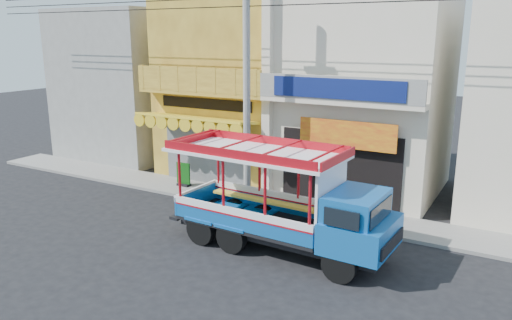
# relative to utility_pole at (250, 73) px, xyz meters

# --- Properties ---
(ground) EXTENTS (90.00, 90.00, 0.00)m
(ground) POSITION_rel_utility_pole_xyz_m (0.85, -3.30, -5.03)
(ground) COLOR black
(ground) RESTS_ON ground
(sidewalk) EXTENTS (30.00, 2.00, 0.12)m
(sidewalk) POSITION_rel_utility_pole_xyz_m (0.85, 0.70, -4.97)
(sidewalk) COLOR slate
(sidewalk) RESTS_ON ground
(shophouse_left) EXTENTS (6.00, 7.50, 8.24)m
(shophouse_left) POSITION_rel_utility_pole_xyz_m (-3.15, 4.66, -0.92)
(shophouse_left) COLOR #A47624
(shophouse_left) RESTS_ON ground
(shophouse_right) EXTENTS (6.00, 6.75, 8.24)m
(shophouse_right) POSITION_rel_utility_pole_xyz_m (2.85, 4.66, -0.93)
(shophouse_right) COLOR beige
(shophouse_right) RESTS_ON ground
(party_pilaster) EXTENTS (0.35, 0.30, 8.00)m
(party_pilaster) POSITION_rel_utility_pole_xyz_m (-0.15, 1.55, -1.03)
(party_pilaster) COLOR beige
(party_pilaster) RESTS_ON ground
(filler_building_left) EXTENTS (6.00, 6.00, 7.60)m
(filler_building_left) POSITION_rel_utility_pole_xyz_m (-10.15, 4.70, -1.23)
(filler_building_left) COLOR gray
(filler_building_left) RESTS_ON ground
(utility_pole) EXTENTS (28.00, 0.26, 9.00)m
(utility_pole) POSITION_rel_utility_pole_xyz_m (0.00, 0.00, 0.00)
(utility_pole) COLOR gray
(utility_pole) RESTS_ON ground
(songthaew_truck) EXTENTS (7.01, 2.61, 3.23)m
(songthaew_truck) POSITION_rel_utility_pole_xyz_m (3.14, -2.84, -3.48)
(songthaew_truck) COLOR black
(songthaew_truck) RESTS_ON ground
(green_sign) EXTENTS (0.65, 0.30, 1.00)m
(green_sign) POSITION_rel_utility_pole_xyz_m (-3.74, 0.78, -4.49)
(green_sign) COLOR black
(green_sign) RESTS_ON sidewalk
(potted_plant_a) EXTENTS (1.10, 1.11, 0.94)m
(potted_plant_a) POSITION_rel_utility_pole_xyz_m (2.92, 0.92, -4.44)
(potted_plant_a) COLOR #1A5719
(potted_plant_a) RESTS_ON sidewalk
(potted_plant_b) EXTENTS (0.66, 0.68, 0.96)m
(potted_plant_b) POSITION_rel_utility_pole_xyz_m (3.17, 0.34, -4.43)
(potted_plant_b) COLOR #1A5719
(potted_plant_b) RESTS_ON sidewalk
(potted_plant_c) EXTENTS (0.70, 0.70, 0.88)m
(potted_plant_c) POSITION_rel_utility_pole_xyz_m (4.54, 0.81, -4.47)
(potted_plant_c) COLOR #1A5719
(potted_plant_c) RESTS_ON sidewalk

